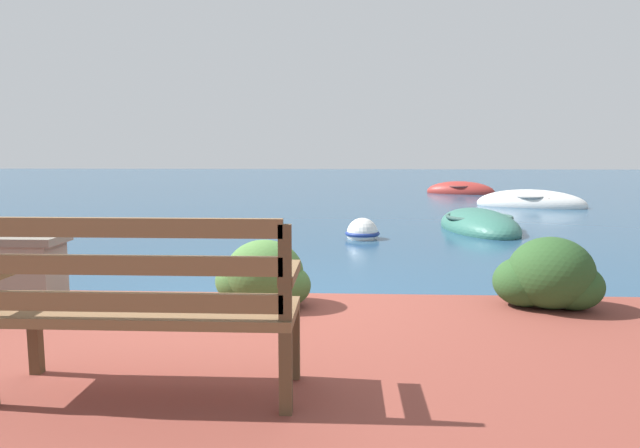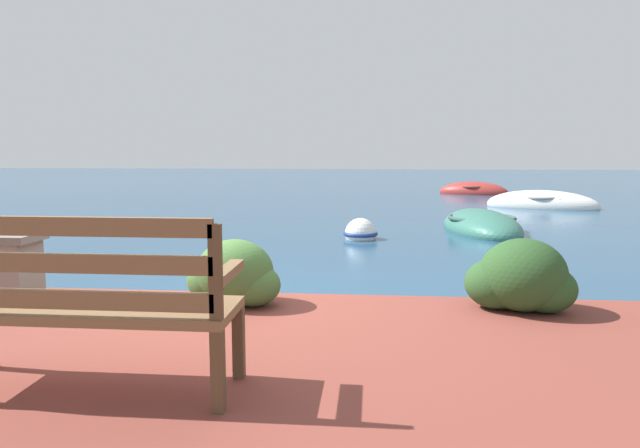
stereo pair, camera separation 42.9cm
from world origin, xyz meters
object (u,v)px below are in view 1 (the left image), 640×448
(park_bench, at_px, (144,303))
(rowboat_far, at_px, (460,192))
(rowboat_nearest, at_px, (479,227))
(mooring_buoy, at_px, (362,233))
(rowboat_mid, at_px, (531,204))

(park_bench, xyz_separation_m, rowboat_far, (4.83, 16.77, -0.64))
(rowboat_nearest, relative_size, mooring_buoy, 4.72)
(mooring_buoy, bearing_deg, rowboat_nearest, 28.61)
(park_bench, bearing_deg, rowboat_nearest, 73.96)
(rowboat_nearest, relative_size, rowboat_far, 1.10)
(rowboat_mid, bearing_deg, rowboat_far, 123.27)
(rowboat_mid, relative_size, rowboat_far, 1.19)
(rowboat_far, xyz_separation_m, mooring_buoy, (-3.57, -10.14, 0.03))
(rowboat_nearest, xyz_separation_m, mooring_buoy, (-2.17, -1.18, 0.03))
(rowboat_mid, xyz_separation_m, rowboat_far, (-0.94, 4.48, -0.00))
(rowboat_far, relative_size, mooring_buoy, 4.31)
(park_bench, relative_size, rowboat_far, 0.61)
(park_bench, distance_m, mooring_buoy, 6.78)
(rowboat_nearest, xyz_separation_m, rowboat_far, (1.40, 8.96, 0.00))
(mooring_buoy, bearing_deg, park_bench, -100.71)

